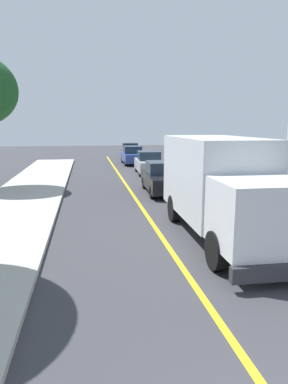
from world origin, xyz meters
The scene contains 6 objects.
centre_line_yellow centered at (0.00, 10.00, 0.00)m, with size 0.16×56.00×0.01m, color gold.
box_truck centered at (1.89, 8.39, 1.77)m, with size 2.51×7.22×3.20m.
parked_car_near centered at (1.65, 15.92, 0.79)m, with size 1.93×4.45×1.67m.
parked_car_mid centered at (2.25, 23.31, 0.79)m, with size 1.99×4.48×1.67m.
parked_car_far centered at (1.88, 29.87, 0.79)m, with size 1.81×4.40×1.67m.
parked_car_furthest centered at (2.37, 35.65, 0.79)m, with size 1.92×4.45×1.67m.
Camera 1 is at (-2.35, -1.97, 3.60)m, focal length 32.32 mm.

